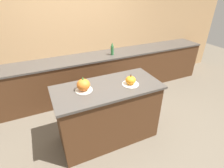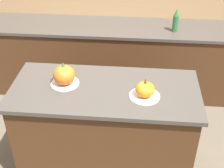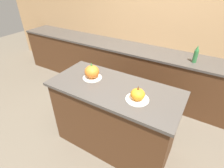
{
  "view_description": "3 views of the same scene",
  "coord_description": "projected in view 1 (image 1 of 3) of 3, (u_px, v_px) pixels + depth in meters",
  "views": [
    {
      "loc": [
        -0.82,
        -1.94,
        2.18
      ],
      "look_at": [
        0.06,
        -0.02,
        0.98
      ],
      "focal_mm": 28.0,
      "sensor_mm": 36.0,
      "label": 1
    },
    {
      "loc": [
        0.25,
        -2.03,
        2.38
      ],
      "look_at": [
        0.06,
        -0.0,
        1.0
      ],
      "focal_mm": 50.0,
      "sensor_mm": 36.0,
      "label": 2
    },
    {
      "loc": [
        0.82,
        -1.42,
        2.04
      ],
      "look_at": [
        -0.01,
        -0.02,
        0.99
      ],
      "focal_mm": 28.0,
      "sensor_mm": 36.0,
      "label": 3
    }
  ],
  "objects": [
    {
      "name": "ground_plane",
      "position": [
        108.0,
        136.0,
        2.9
      ],
      "size": [
        12.0,
        12.0,
        0.0
      ],
      "primitive_type": "plane",
      "color": "#665B4C"
    },
    {
      "name": "wall_back",
      "position": [
        75.0,
        37.0,
        3.62
      ],
      "size": [
        8.0,
        0.06,
        2.5
      ],
      "color": "tan",
      "rests_on": "ground_plane"
    },
    {
      "name": "kitchen_island",
      "position": [
        108.0,
        113.0,
        2.67
      ],
      "size": [
        1.53,
        0.7,
        0.95
      ],
      "color": "#4C2D19",
      "rests_on": "ground_plane"
    },
    {
      "name": "back_counter",
      "position": [
        83.0,
        78.0,
        3.76
      ],
      "size": [
        6.0,
        0.6,
        0.89
      ],
      "color": "#4C2D19",
      "rests_on": "ground_plane"
    },
    {
      "name": "pumpkin_cake_left",
      "position": [
        83.0,
        85.0,
        2.31
      ],
      "size": [
        0.23,
        0.23,
        0.21
      ],
      "color": "silver",
      "rests_on": "kitchen_island"
    },
    {
      "name": "pumpkin_cake_right",
      "position": [
        131.0,
        81.0,
        2.46
      ],
      "size": [
        0.24,
        0.24,
        0.17
      ],
      "color": "silver",
      "rests_on": "kitchen_island"
    },
    {
      "name": "bottle_tall",
      "position": [
        112.0,
        49.0,
        3.65
      ],
      "size": [
        0.06,
        0.06,
        0.27
      ],
      "color": "#2D6B38",
      "rests_on": "back_counter"
    }
  ]
}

